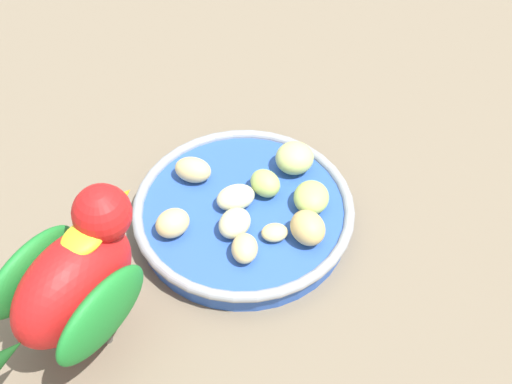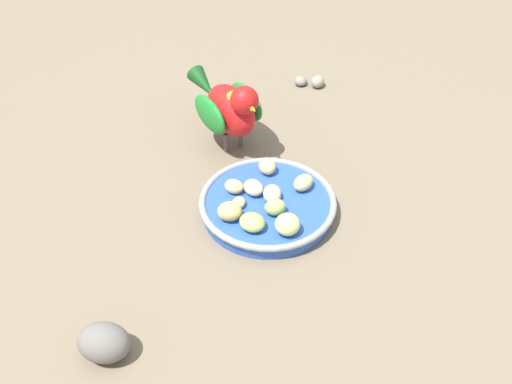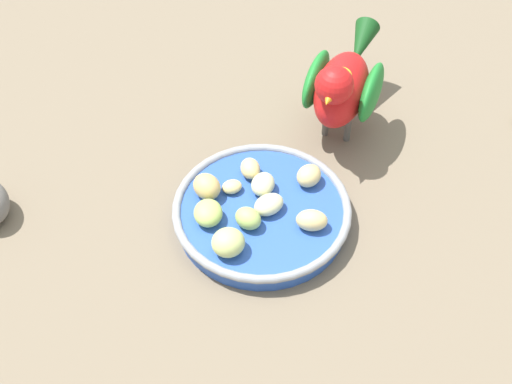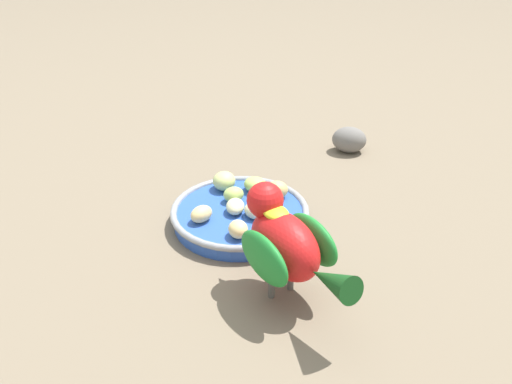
# 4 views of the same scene
# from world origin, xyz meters

# --- Properties ---
(ground_plane) EXTENTS (4.00, 4.00, 0.00)m
(ground_plane) POSITION_xyz_m (0.00, 0.00, 0.00)
(ground_plane) COLOR #756651
(feeding_bowl) EXTENTS (0.22, 0.22, 0.03)m
(feeding_bowl) POSITION_xyz_m (-0.01, 0.03, 0.02)
(feeding_bowl) COLOR #2D56B7
(feeding_bowl) RESTS_ON ground_plane
(apple_piece_0) EXTENTS (0.05, 0.05, 0.02)m
(apple_piece_0) POSITION_xyz_m (-0.02, -0.04, 0.04)
(apple_piece_0) COLOR #B2CC66
(apple_piece_0) RESTS_ON feeding_bowl
(apple_piece_1) EXTENTS (0.04, 0.05, 0.02)m
(apple_piece_1) POSITION_xyz_m (0.05, 0.06, 0.04)
(apple_piece_1) COLOR #E5C67F
(apple_piece_1) RESTS_ON feeding_bowl
(apple_piece_2) EXTENTS (0.02, 0.03, 0.01)m
(apple_piece_2) POSITION_xyz_m (-0.05, 0.01, 0.03)
(apple_piece_2) COLOR #E5C67F
(apple_piece_2) RESTS_ON feeding_bowl
(apple_piece_3) EXTENTS (0.04, 0.04, 0.02)m
(apple_piece_3) POSITION_xyz_m (-0.03, 0.04, 0.03)
(apple_piece_3) COLOR beige
(apple_piece_3) RESTS_ON feeding_bowl
(apple_piece_4) EXTENTS (0.04, 0.04, 0.02)m
(apple_piece_4) POSITION_xyz_m (0.01, -0.00, 0.04)
(apple_piece_4) COLOR #B2CC66
(apple_piece_4) RESTS_ON feeding_bowl
(apple_piece_5) EXTENTS (0.04, 0.03, 0.02)m
(apple_piece_5) POSITION_xyz_m (-0.06, 0.04, 0.03)
(apple_piece_5) COLOR #E5C67F
(apple_piece_5) RESTS_ON feeding_bowl
(apple_piece_6) EXTENTS (0.04, 0.04, 0.02)m
(apple_piece_6) POSITION_xyz_m (-0.01, 0.10, 0.04)
(apple_piece_6) COLOR #E5C67F
(apple_piece_6) RESTS_ON feeding_bowl
(apple_piece_7) EXTENTS (0.04, 0.04, 0.03)m
(apple_piece_7) POSITION_xyz_m (-0.06, -0.02, 0.04)
(apple_piece_7) COLOR tan
(apple_piece_7) RESTS_ON feeding_bowl
(apple_piece_8) EXTENTS (0.03, 0.04, 0.02)m
(apple_piece_8) POSITION_xyz_m (0.00, 0.03, 0.03)
(apple_piece_8) COLOR beige
(apple_piece_8) RESTS_ON feeding_bowl
(apple_piece_9) EXTENTS (0.04, 0.04, 0.03)m
(apple_piece_9) POSITION_xyz_m (0.03, -0.04, 0.04)
(apple_piece_9) COLOR #C6D17A
(apple_piece_9) RESTS_ON feeding_bowl
(parrot) EXTENTS (0.16, 0.18, 0.15)m
(parrot) POSITION_xyz_m (-0.09, 0.19, 0.08)
(parrot) COLOR #59544C
(parrot) RESTS_ON ground_plane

